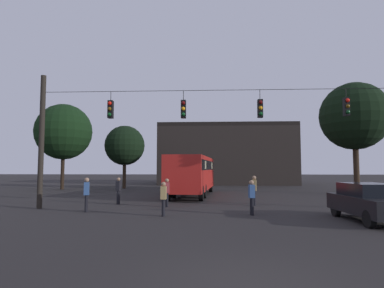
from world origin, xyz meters
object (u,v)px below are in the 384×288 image
at_px(car_near_right, 370,201).
at_px(pedestrian_near_bus, 87,193).
at_px(pedestrian_crossing_center, 254,189).
at_px(tree_behind_building, 64,132).
at_px(tree_right_far, 354,116).
at_px(pedestrian_crossing_right, 163,197).
at_px(tree_left_silhouette, 125,146).
at_px(city_bus, 193,172).
at_px(pedestrian_crossing_left, 118,189).
at_px(pedestrian_trailing, 167,191).
at_px(pedestrian_far_side, 252,195).

distance_m(car_near_right, pedestrian_near_bus, 12.64).
xyz_separation_m(pedestrian_crossing_center, tree_behind_building, (-17.38, 13.40, 4.87)).
bearing_deg(tree_right_far, pedestrian_crossing_right, -137.45).
bearing_deg(tree_left_silhouette, pedestrian_near_bus, -80.91).
bearing_deg(city_bus, car_near_right, -57.57).
distance_m(pedestrian_crossing_left, pedestrian_trailing, 3.30).
relative_size(tree_left_silhouette, tree_right_far, 0.72).
height_order(pedestrian_crossing_center, tree_left_silhouette, tree_left_silhouette).
bearing_deg(car_near_right, city_bus, 122.43).
bearing_deg(pedestrian_trailing, tree_behind_building, 131.03).
relative_size(pedestrian_near_bus, tree_behind_building, 0.19).
bearing_deg(pedestrian_trailing, tree_left_silhouette, 112.10).
relative_size(tree_left_silhouette, tree_behind_building, 0.77).
height_order(car_near_right, pedestrian_trailing, pedestrian_trailing).
height_order(pedestrian_near_bus, tree_left_silhouette, tree_left_silhouette).
bearing_deg(pedestrian_crossing_left, tree_behind_building, 125.65).
distance_m(car_near_right, pedestrian_crossing_right, 8.55).
bearing_deg(pedestrian_trailing, pedestrian_crossing_left, 158.28).
relative_size(pedestrian_near_bus, tree_left_silhouette, 0.25).
bearing_deg(pedestrian_crossing_left, pedestrian_crossing_right, -54.71).
relative_size(pedestrian_far_side, tree_behind_building, 0.18).
height_order(city_bus, tree_left_silhouette, tree_left_silhouette).
bearing_deg(tree_left_silhouette, pedestrian_crossing_right, -70.76).
relative_size(pedestrian_crossing_left, tree_left_silhouette, 0.24).
relative_size(car_near_right, pedestrian_crossing_center, 2.58).
xyz_separation_m(city_bus, tree_behind_building, (-13.52, 6.71, 3.97)).
bearing_deg(tree_left_silhouette, car_near_right, -53.60).
height_order(city_bus, pedestrian_crossing_right, city_bus).
xyz_separation_m(city_bus, tree_left_silhouette, (-7.73, 8.81, 2.69)).
bearing_deg(pedestrian_crossing_left, pedestrian_crossing_center, -2.25).
bearing_deg(pedestrian_near_bus, tree_right_far, 33.13).
relative_size(car_near_right, pedestrian_crossing_right, 2.88).
distance_m(city_bus, pedestrian_trailing, 7.73).
relative_size(city_bus, pedestrian_far_side, 7.04).
distance_m(tree_behind_building, tree_right_far, 27.38).
xyz_separation_m(pedestrian_crossing_left, pedestrian_far_side, (7.34, -4.21, 0.00)).
relative_size(car_near_right, pedestrian_near_bus, 2.62).
relative_size(city_bus, pedestrian_trailing, 7.17).
bearing_deg(tree_left_silhouette, pedestrian_crossing_left, -76.68).
relative_size(car_near_right, pedestrian_far_side, 2.76).
bearing_deg(tree_left_silhouette, pedestrian_far_side, -60.58).
distance_m(pedestrian_crossing_center, pedestrian_crossing_right, 6.42).
bearing_deg(city_bus, pedestrian_trailing, -98.02).
height_order(pedestrian_crossing_right, pedestrian_far_side, pedestrian_far_side).
xyz_separation_m(city_bus, pedestrian_near_bus, (-4.73, -9.93, -0.92)).
distance_m(pedestrian_crossing_left, tree_right_far, 20.22).
relative_size(pedestrian_near_bus, pedestrian_far_side, 1.05).
xyz_separation_m(city_bus, pedestrian_trailing, (-1.07, -7.59, -0.99)).
distance_m(pedestrian_near_bus, tree_behind_building, 19.44).
height_order(city_bus, car_near_right, city_bus).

